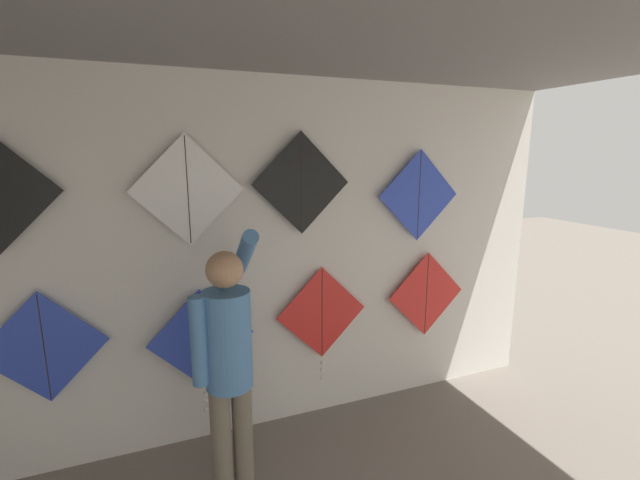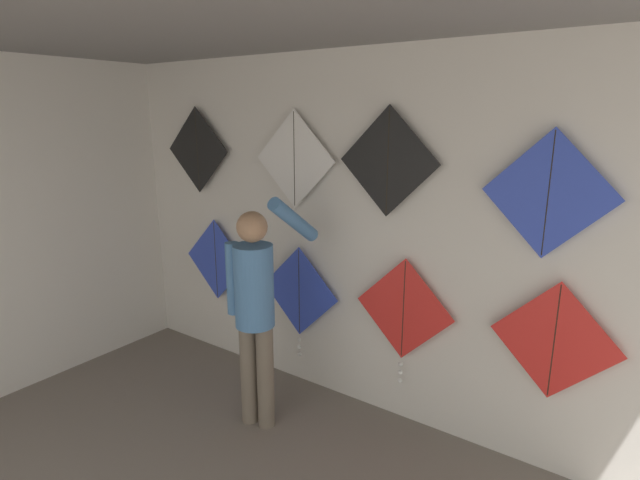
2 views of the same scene
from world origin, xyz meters
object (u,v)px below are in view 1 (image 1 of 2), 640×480
object	(u,v)px
shopkeeper	(228,356)
kite_3	(426,294)
kite_5	(188,190)
kite_6	(301,183)
kite_0	(44,348)
kite_7	(419,195)
kite_1	(202,342)
kite_2	(322,316)

from	to	relation	value
shopkeeper	kite_3	size ratio (longest dim) A/B	2.27
kite_5	kite_6	distance (m)	0.84
kite_0	kite_7	size ratio (longest dim) A/B	1.00
shopkeeper	kite_3	xyz separation A→B (m)	(1.91, 0.64, -0.04)
kite_1	kite_7	distance (m)	2.14
shopkeeper	kite_2	xyz separation A→B (m)	(0.88, 0.64, -0.10)
shopkeeper	kite_3	world-z (taller)	shopkeeper
kite_0	kite_3	xyz separation A→B (m)	(3.01, 0.00, -0.01)
shopkeeper	kite_2	distance (m)	1.09
kite_3	kite_7	distance (m)	0.92
kite_0	kite_1	xyz separation A→B (m)	(1.01, -0.00, -0.14)
shopkeeper	kite_1	xyz separation A→B (m)	(-0.10, 0.64, -0.17)
kite_5	kite_6	xyz separation A→B (m)	(0.84, 0.00, 0.03)
shopkeeper	kite_0	size ratio (longest dim) A/B	2.27
kite_1	kite_2	world-z (taller)	kite_2
kite_1	kite_3	xyz separation A→B (m)	(2.00, 0.00, 0.13)
kite_1	shopkeeper	bearing A→B (deg)	-81.54
kite_7	kite_1	bearing A→B (deg)	-179.98
kite_2	kite_6	xyz separation A→B (m)	(-0.17, 0.00, 1.10)
kite_1	kite_3	bearing A→B (deg)	0.01
kite_1	kite_2	bearing A→B (deg)	0.00
kite_3	kite_2	bearing A→B (deg)	-179.97
kite_0	kite_7	distance (m)	3.02
kite_6	kite_7	xyz separation A→B (m)	(1.07, 0.00, -0.13)
kite_3	kite_6	bearing A→B (deg)	180.00
kite_5	kite_7	xyz separation A→B (m)	(1.91, 0.00, -0.10)
kite_3	kite_7	size ratio (longest dim) A/B	1.00
kite_1	kite_7	world-z (taller)	kite_7
shopkeeper	kite_5	xyz separation A→B (m)	(-0.13, 0.64, 0.97)
kite_0	kite_6	world-z (taller)	kite_6
kite_1	kite_6	size ratio (longest dim) A/B	1.26
kite_6	kite_2	bearing A→B (deg)	-0.18
shopkeeper	kite_0	world-z (taller)	shopkeeper
kite_0	kite_7	xyz separation A→B (m)	(2.88, 0.00, 0.90)
kite_6	kite_7	bearing A→B (deg)	0.00
kite_3	kite_5	xyz separation A→B (m)	(-2.04, 0.00, 1.01)
kite_2	kite_7	size ratio (longest dim) A/B	1.26
kite_6	kite_7	world-z (taller)	kite_6
kite_6	kite_1	bearing A→B (deg)	-179.96
shopkeeper	kite_3	bearing A→B (deg)	6.30
kite_0	shopkeeper	bearing A→B (deg)	-30.27
shopkeeper	kite_1	world-z (taller)	shopkeeper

